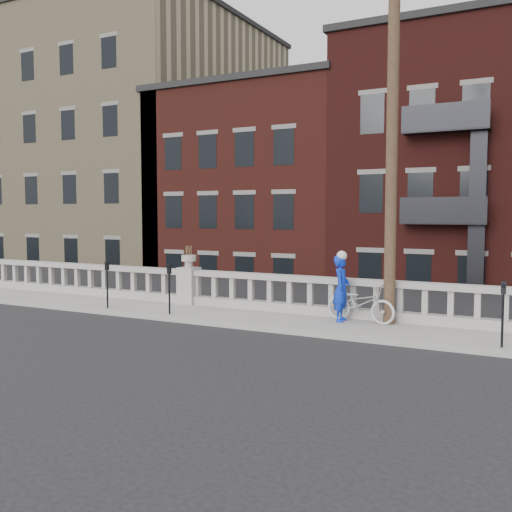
% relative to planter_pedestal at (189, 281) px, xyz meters
% --- Properties ---
extents(ground, '(120.00, 120.00, 0.00)m').
position_rel_planter_pedestal_xyz_m(ground, '(0.00, -3.95, -0.83)').
color(ground, black).
rests_on(ground, ground).
extents(sidewalk, '(32.00, 2.20, 0.15)m').
position_rel_planter_pedestal_xyz_m(sidewalk, '(0.00, -0.95, -0.76)').
color(sidewalk, gray).
rests_on(sidewalk, ground).
extents(balustrade, '(28.00, 0.34, 1.03)m').
position_rel_planter_pedestal_xyz_m(balustrade, '(0.00, 0.00, -0.19)').
color(balustrade, gray).
rests_on(balustrade, sidewalk).
extents(planter_pedestal, '(0.55, 0.55, 1.76)m').
position_rel_planter_pedestal_xyz_m(planter_pedestal, '(0.00, 0.00, 0.00)').
color(planter_pedestal, gray).
rests_on(planter_pedestal, sidewalk).
extents(lower_level, '(80.00, 44.00, 20.80)m').
position_rel_planter_pedestal_xyz_m(lower_level, '(0.56, 19.09, 1.80)').
color(lower_level, '#605E59').
rests_on(lower_level, ground).
extents(utility_pole, '(1.60, 0.28, 10.00)m').
position_rel_planter_pedestal_xyz_m(utility_pole, '(6.20, -0.35, 4.41)').
color(utility_pole, '#422D1E').
rests_on(utility_pole, sidewalk).
extents(parking_meter_a, '(0.10, 0.09, 1.36)m').
position_rel_planter_pedestal_xyz_m(parking_meter_a, '(-1.61, -1.80, 0.17)').
color(parking_meter_a, black).
rests_on(parking_meter_a, sidewalk).
extents(parking_meter_b, '(0.10, 0.09, 1.36)m').
position_rel_planter_pedestal_xyz_m(parking_meter_b, '(0.58, -1.80, 0.17)').
color(parking_meter_b, black).
rests_on(parking_meter_b, sidewalk).
extents(parking_meter_c, '(0.10, 0.09, 1.36)m').
position_rel_planter_pedestal_xyz_m(parking_meter_c, '(8.89, -1.80, 0.17)').
color(parking_meter_c, black).
rests_on(parking_meter_c, sidewalk).
extents(bicycle, '(1.91, 0.91, 0.96)m').
position_rel_planter_pedestal_xyz_m(bicycle, '(5.51, -0.49, -0.20)').
color(bicycle, silver).
rests_on(bicycle, sidewalk).
extents(cyclist, '(0.48, 0.66, 1.68)m').
position_rel_planter_pedestal_xyz_m(cyclist, '(5.05, -0.61, 0.16)').
color(cyclist, '#0D2ECC').
rests_on(cyclist, sidewalk).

